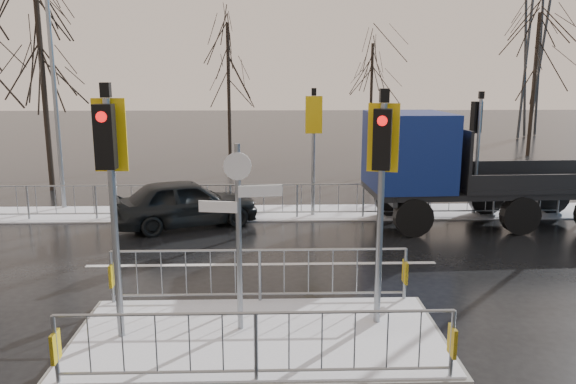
{
  "coord_description": "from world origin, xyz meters",
  "views": [
    {
      "loc": [
        0.22,
        -8.43,
        4.26
      ],
      "look_at": [
        0.58,
        3.29,
        1.8
      ],
      "focal_mm": 35.0,
      "sensor_mm": 36.0,
      "label": 1
    }
  ],
  "objects_px": {
    "traffic_island": "(258,319)",
    "street_lamp_left": "(55,67)",
    "flatbed_truck": "(442,166)",
    "car_far_lane": "(186,203)"
  },
  "relations": [
    {
      "from": "traffic_island",
      "to": "street_lamp_left",
      "type": "xyz_separation_m",
      "value": [
        -6.42,
        9.49,
        4.1
      ]
    },
    {
      "from": "flatbed_truck",
      "to": "street_lamp_left",
      "type": "bearing_deg",
      "value": 168.33
    },
    {
      "from": "car_far_lane",
      "to": "street_lamp_left",
      "type": "distance_m",
      "value": 6.13
    },
    {
      "from": "traffic_island",
      "to": "car_far_lane",
      "type": "height_order",
      "value": "traffic_island"
    },
    {
      "from": "traffic_island",
      "to": "street_lamp_left",
      "type": "height_order",
      "value": "street_lamp_left"
    },
    {
      "from": "traffic_island",
      "to": "flatbed_truck",
      "type": "height_order",
      "value": "traffic_island"
    },
    {
      "from": "traffic_island",
      "to": "street_lamp_left",
      "type": "relative_size",
      "value": 0.73
    },
    {
      "from": "flatbed_truck",
      "to": "street_lamp_left",
      "type": "relative_size",
      "value": 0.86
    },
    {
      "from": "car_far_lane",
      "to": "flatbed_truck",
      "type": "relative_size",
      "value": 0.57
    },
    {
      "from": "traffic_island",
      "to": "flatbed_truck",
      "type": "relative_size",
      "value": 0.85
    }
  ]
}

